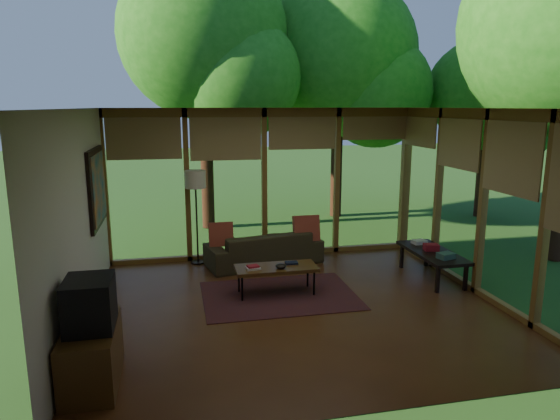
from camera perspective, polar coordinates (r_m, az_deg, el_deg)
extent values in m
plane|color=brown|center=(7.03, 2.00, -11.04)|extent=(5.50, 5.50, 0.00)
plane|color=silver|center=(6.48, 2.18, 11.53)|extent=(5.50, 5.50, 0.00)
cube|color=silver|center=(6.54, -22.00, -1.26)|extent=(0.04, 5.00, 2.70)
cube|color=silver|center=(4.33, 10.26, -6.97)|extent=(5.50, 0.04, 2.70)
cube|color=olive|center=(9.03, -1.80, 3.02)|extent=(5.50, 0.12, 2.70)
cube|color=olive|center=(7.76, 22.18, 0.69)|extent=(0.12, 5.00, 2.70)
plane|color=#295A22|center=(17.42, 21.51, 1.94)|extent=(40.00, 40.00, 0.00)
cylinder|color=#341D13|center=(11.32, -8.56, 11.64)|extent=(0.28, 0.28, 5.44)
sphere|color=#185E15|center=(11.42, -8.80, 19.24)|extent=(3.62, 3.62, 3.62)
cylinder|color=#341D13|center=(12.53, 6.50, 10.72)|extent=(0.28, 0.28, 5.01)
sphere|color=#185E15|center=(12.58, 6.65, 17.07)|extent=(3.76, 3.76, 3.76)
cylinder|color=#341D13|center=(13.24, 21.67, 7.49)|extent=(0.28, 0.28, 3.85)
sphere|color=#185E15|center=(13.22, 22.03, 12.11)|extent=(2.66, 2.66, 2.66)
cube|color=maroon|center=(7.42, -0.08, -9.72)|extent=(2.22, 1.57, 0.01)
imported|color=#39321C|center=(8.76, -1.85, -4.36)|extent=(2.11, 1.17, 0.58)
cube|color=maroon|center=(8.54, -6.76, -2.83)|extent=(0.41, 0.22, 0.43)
cube|color=maroon|center=(8.79, 3.02, -2.17)|extent=(0.46, 0.24, 0.48)
cube|color=beige|center=(7.24, -3.10, -6.65)|extent=(0.21, 0.17, 0.03)
cube|color=maroon|center=(7.23, -3.10, -6.44)|extent=(0.18, 0.15, 0.03)
cube|color=black|center=(7.47, 1.32, -6.06)|extent=(0.19, 0.14, 0.03)
ellipsoid|color=black|center=(7.25, 0.10, -6.42)|extent=(0.16, 0.16, 0.07)
cube|color=#593818|center=(5.48, -20.71, -15.32)|extent=(0.50, 1.00, 0.60)
cube|color=black|center=(5.26, -20.93, -9.96)|extent=(0.45, 0.55, 0.50)
cube|color=#376158|center=(8.02, 18.43, -4.98)|extent=(0.28, 0.23, 0.09)
cube|color=maroon|center=(8.39, 16.89, -4.09)|extent=(0.25, 0.20, 0.10)
cube|color=beige|center=(8.73, 15.62, -3.53)|extent=(0.24, 0.19, 0.06)
cylinder|color=black|center=(9.00, -9.33, -5.90)|extent=(0.26, 0.26, 0.03)
cylinder|color=black|center=(8.80, -9.50, -1.09)|extent=(0.03, 0.03, 1.52)
cylinder|color=beige|center=(8.67, -9.66, 3.49)|extent=(0.36, 0.36, 0.30)
cube|color=#593818|center=(7.36, -0.44, -6.66)|extent=(1.20, 0.50, 0.05)
cylinder|color=black|center=(7.18, -4.35, -8.97)|extent=(0.03, 0.03, 0.38)
cylinder|color=black|center=(7.38, 3.92, -8.36)|extent=(0.03, 0.03, 0.38)
cylinder|color=black|center=(7.51, -4.72, -8.01)|extent=(0.03, 0.03, 0.38)
cylinder|color=black|center=(7.71, 3.18, -7.47)|extent=(0.03, 0.03, 0.38)
cube|color=black|center=(8.37, 17.02, -4.68)|extent=(0.60, 1.40, 0.05)
cube|color=black|center=(7.83, 17.57, -7.62)|extent=(0.05, 0.05, 0.40)
cube|color=black|center=(8.06, 20.44, -7.26)|extent=(0.05, 0.05, 0.40)
cube|color=black|center=(8.83, 13.74, -5.18)|extent=(0.05, 0.05, 0.40)
cube|color=black|center=(9.04, 16.38, -4.94)|extent=(0.05, 0.05, 0.40)
cube|color=black|center=(7.85, -20.22, 2.44)|extent=(0.05, 1.35, 1.15)
cube|color=#195871|center=(7.85, -20.00, 2.45)|extent=(0.02, 1.20, 1.00)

